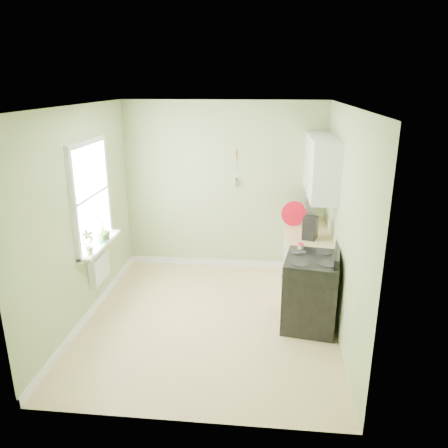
# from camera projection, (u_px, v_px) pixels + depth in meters

# --- Properties ---
(floor) EXTENTS (3.20, 3.60, 0.02)m
(floor) POSITION_uv_depth(u_px,v_px,m) (210.00, 320.00, 5.70)
(floor) COLOR tan
(floor) RESTS_ON ground
(ceiling) EXTENTS (3.20, 3.60, 0.02)m
(ceiling) POSITION_uv_depth(u_px,v_px,m) (207.00, 105.00, 4.85)
(ceiling) COLOR white
(ceiling) RESTS_ON wall_back
(wall_back) EXTENTS (3.20, 0.02, 2.70)m
(wall_back) POSITION_uv_depth(u_px,v_px,m) (224.00, 187.00, 6.99)
(wall_back) COLOR #A3B57B
(wall_back) RESTS_ON floor
(wall_left) EXTENTS (0.02, 3.60, 2.70)m
(wall_left) POSITION_uv_depth(u_px,v_px,m) (81.00, 217.00, 5.43)
(wall_left) COLOR #A3B57B
(wall_left) RESTS_ON floor
(wall_right) EXTENTS (0.02, 3.60, 2.70)m
(wall_right) POSITION_uv_depth(u_px,v_px,m) (344.00, 226.00, 5.12)
(wall_right) COLOR #A3B57B
(wall_right) RESTS_ON floor
(base_cabinets) EXTENTS (0.60, 1.60, 0.87)m
(base_cabinets) POSITION_uv_depth(u_px,v_px,m) (306.00, 263.00, 6.38)
(base_cabinets) COLOR white
(base_cabinets) RESTS_ON floor
(countertop) EXTENTS (0.64, 1.60, 0.04)m
(countertop) POSITION_uv_depth(u_px,v_px,m) (308.00, 233.00, 6.24)
(countertop) COLOR beige
(countertop) RESTS_ON base_cabinets
(upper_cabinets) EXTENTS (0.35, 1.40, 0.80)m
(upper_cabinets) POSITION_uv_depth(u_px,v_px,m) (321.00, 166.00, 6.02)
(upper_cabinets) COLOR white
(upper_cabinets) RESTS_ON wall_right
(window) EXTENTS (0.06, 1.14, 1.44)m
(window) POSITION_uv_depth(u_px,v_px,m) (90.00, 196.00, 5.65)
(window) COLOR white
(window) RESTS_ON wall_left
(window_sill) EXTENTS (0.18, 1.14, 0.04)m
(window_sill) POSITION_uv_depth(u_px,v_px,m) (101.00, 244.00, 5.85)
(window_sill) COLOR white
(window_sill) RESTS_ON wall_left
(radiator) EXTENTS (0.12, 0.50, 0.35)m
(radiator) POSITION_uv_depth(u_px,v_px,m) (99.00, 268.00, 5.91)
(radiator) COLOR white
(radiator) RESTS_ON wall_left
(wall_utensils) EXTENTS (0.02, 0.14, 0.58)m
(wall_utensils) POSITION_uv_depth(u_px,v_px,m) (236.00, 174.00, 6.87)
(wall_utensils) COLOR beige
(wall_utensils) RESTS_ON wall_back
(stove) EXTENTS (0.76, 0.84, 1.04)m
(stove) POSITION_uv_depth(u_px,v_px,m) (311.00, 291.00, 5.45)
(stove) COLOR black
(stove) RESTS_ON floor
(stand_mixer) EXTENTS (0.23, 0.38, 0.45)m
(stand_mixer) POSITION_uv_depth(u_px,v_px,m) (309.00, 212.00, 6.53)
(stand_mixer) COLOR #B2B2B7
(stand_mixer) RESTS_ON countertop
(kettle) EXTENTS (0.18, 0.10, 0.18)m
(kettle) POSITION_uv_depth(u_px,v_px,m) (295.00, 214.00, 6.80)
(kettle) COLOR silver
(kettle) RESTS_ON countertop
(coffee_maker) EXTENTS (0.23, 0.24, 0.31)m
(coffee_maker) POSITION_uv_depth(u_px,v_px,m) (310.00, 228.00, 5.93)
(coffee_maker) COLOR black
(coffee_maker) RESTS_ON countertop
(red_tray) EXTENTS (0.38, 0.12, 0.37)m
(red_tray) POSITION_uv_depth(u_px,v_px,m) (294.00, 214.00, 6.46)
(red_tray) COLOR red
(red_tray) RESTS_ON countertop
(jar) EXTENTS (0.08, 0.08, 0.08)m
(jar) POSITION_uv_depth(u_px,v_px,m) (301.00, 247.00, 5.57)
(jar) COLOR beige
(jar) RESTS_ON countertop
(plant_a) EXTENTS (0.20, 0.21, 0.33)m
(plant_a) POSITION_uv_depth(u_px,v_px,m) (88.00, 242.00, 5.41)
(plant_a) COLOR #547D3A
(plant_a) RESTS_ON window_sill
(plant_b) EXTENTS (0.16, 0.18, 0.27)m
(plant_b) POSITION_uv_depth(u_px,v_px,m) (101.00, 232.00, 5.84)
(plant_b) COLOR #547D3A
(plant_b) RESTS_ON window_sill
(plant_c) EXTENTS (0.17, 0.17, 0.28)m
(plant_c) POSITION_uv_depth(u_px,v_px,m) (104.00, 229.00, 5.95)
(plant_c) COLOR #547D3A
(plant_c) RESTS_ON window_sill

